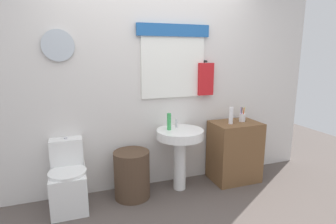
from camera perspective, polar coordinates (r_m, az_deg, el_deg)
back_wall at (r=3.28m, az=-3.30°, el=6.63°), size 4.40×0.18×2.60m
toilet at (r=3.17m, az=-20.20°, el=-13.57°), size 0.38×0.51×0.74m
laundry_hamper at (r=3.19m, az=-7.60°, el=-12.91°), size 0.41×0.41×0.55m
pedestal_sink at (r=3.24m, az=2.53°, el=-6.66°), size 0.56×0.56×0.75m
faucet at (r=3.28m, az=1.78°, el=-2.40°), size 0.03×0.03×0.10m
wooden_cabinet at (r=3.64m, az=13.81°, el=-8.03°), size 0.59×0.44×0.77m
soap_bottle at (r=3.17m, az=0.22°, el=-2.03°), size 0.05×0.05×0.20m
lotion_bottle at (r=3.42m, az=13.12°, el=-0.72°), size 0.05×0.05×0.21m
toothbrush_cup at (r=3.59m, az=15.37°, el=-1.07°), size 0.08×0.08×0.18m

